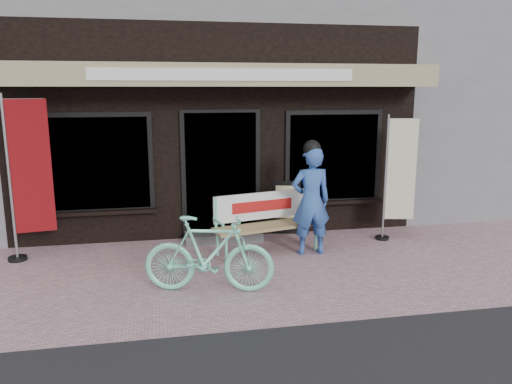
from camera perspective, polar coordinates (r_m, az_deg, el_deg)
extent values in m
plane|color=#B38993|center=(6.93, -1.88, -9.82)|extent=(70.00, 70.00, 0.00)
cube|color=black|center=(11.43, -5.91, 7.99)|extent=(7.00, 6.00, 3.60)
cube|color=tan|center=(8.08, -3.90, 13.18)|extent=(7.00, 0.80, 0.35)
cube|color=white|center=(7.67, -3.51, 13.25)|extent=(4.00, 0.02, 0.18)
cube|color=black|center=(8.53, -4.02, 1.97)|extent=(1.20, 0.06, 2.10)
cube|color=black|center=(8.52, -4.01, 1.96)|extent=(1.35, 0.04, 2.20)
cube|color=black|center=(8.49, -17.58, 3.11)|extent=(1.60, 0.06, 1.50)
cube|color=black|center=(8.95, 8.81, 3.95)|extent=(1.60, 0.06, 1.50)
cube|color=black|center=(8.48, -17.58, 3.10)|extent=(1.75, 0.04, 1.65)
cube|color=black|center=(8.94, 8.83, 3.94)|extent=(1.75, 0.04, 1.65)
cube|color=black|center=(8.59, -17.29, -2.23)|extent=(1.80, 0.18, 0.06)
cube|color=black|center=(9.04, 8.78, -1.13)|extent=(1.80, 0.18, 0.06)
cube|color=#59595B|center=(8.55, -3.73, -5.07)|extent=(1.30, 0.45, 0.15)
cylinder|color=#74E4C1|center=(7.43, -3.41, -6.68)|extent=(0.05, 0.05, 0.40)
cylinder|color=#74E4C1|center=(7.77, -4.43, -5.85)|extent=(0.05, 0.05, 0.40)
cylinder|color=#74E4C1|center=(8.08, 6.84, -5.22)|extent=(0.05, 0.05, 0.40)
cylinder|color=#74E4C1|center=(8.39, 5.49, -4.53)|extent=(0.05, 0.05, 0.40)
cube|color=#9B8455|center=(7.82, 1.33, -3.95)|extent=(1.78, 0.82, 0.05)
cylinder|color=#74E4C1|center=(7.63, -4.62, -2.51)|extent=(0.05, 0.05, 0.53)
cylinder|color=#74E4C1|center=(8.28, 5.67, -1.39)|extent=(0.05, 0.05, 0.53)
cube|color=white|center=(7.93, 0.68, -1.57)|extent=(1.59, 0.42, 0.43)
cube|color=#B21414|center=(7.91, 0.75, -1.61)|extent=(1.01, 0.25, 0.17)
cylinder|color=#74E4C1|center=(7.47, -4.32, -3.44)|extent=(0.14, 0.42, 0.04)
cylinder|color=#74E4C1|center=(8.15, 6.50, -2.17)|extent=(0.14, 0.42, 0.04)
imported|color=#3057A6|center=(7.74, 6.29, -1.04)|extent=(0.61, 0.40, 1.69)
sphere|color=black|center=(7.60, 6.43, 4.94)|extent=(0.27, 0.27, 0.27)
imported|color=#74E4C1|center=(6.38, -5.40, -7.09)|extent=(1.72, 0.85, 0.99)
cylinder|color=gray|center=(8.13, -26.34, 1.29)|extent=(0.05, 0.05, 2.49)
cylinder|color=gray|center=(7.99, -25.08, 9.58)|extent=(0.56, 0.11, 0.03)
cube|color=maroon|center=(8.07, -24.31, 2.63)|extent=(0.56, 0.11, 1.98)
cylinder|color=black|center=(8.42, -25.58, -6.86)|extent=(0.31, 0.31, 0.06)
cylinder|color=gray|center=(8.65, 14.56, 1.53)|extent=(0.04, 0.04, 2.13)
cylinder|color=gray|center=(8.60, 16.49, 8.01)|extent=(0.48, 0.12, 0.02)
cube|color=beige|center=(8.69, 16.29, 2.45)|extent=(0.48, 0.12, 1.70)
cylinder|color=black|center=(8.89, 14.21, -5.09)|extent=(0.27, 0.27, 0.05)
cube|color=black|center=(8.87, 3.56, -1.75)|extent=(0.48, 0.20, 0.96)
cube|color=beige|center=(8.79, 3.57, -1.16)|extent=(0.40, 0.12, 0.58)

